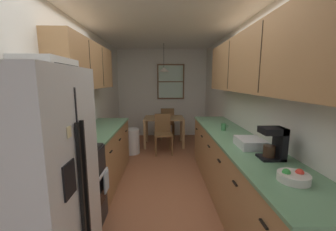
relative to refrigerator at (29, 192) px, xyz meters
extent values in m
plane|color=#995B3D|center=(0.93, 2.20, -0.87)|extent=(12.00, 12.00, 0.00)
cube|color=white|center=(-0.42, 2.20, 0.40)|extent=(0.10, 9.00, 2.55)
cube|color=white|center=(2.28, 2.20, 0.40)|extent=(0.10, 9.00, 2.55)
cube|color=white|center=(0.93, 4.85, 0.40)|extent=(4.40, 0.10, 2.55)
cube|color=white|center=(0.93, 2.20, 1.72)|extent=(4.40, 9.00, 0.08)
cube|color=silver|center=(0.00, 0.00, 0.00)|extent=(0.74, 0.79, 1.74)
cube|color=black|center=(0.37, 0.00, -0.05)|extent=(0.01, 0.01, 1.57)
cube|color=black|center=(0.39, -0.04, -0.05)|extent=(0.02, 0.02, 1.11)
cube|color=black|center=(0.39, 0.04, -0.05)|extent=(0.02, 0.02, 1.11)
cube|color=black|center=(0.37, -0.17, 0.17)|extent=(0.01, 0.15, 0.22)
cube|color=beige|center=(0.37, -0.13, 0.46)|extent=(0.01, 0.05, 0.07)
cube|color=black|center=(-0.06, 0.72, -0.42)|extent=(0.62, 0.60, 0.90)
cube|color=black|center=(0.26, 0.72, -0.45)|extent=(0.01, 0.42, 0.30)
cube|color=silver|center=(0.28, 0.72, -0.24)|extent=(0.02, 0.48, 0.02)
cube|color=black|center=(-0.06, 0.72, 0.04)|extent=(0.59, 0.57, 0.02)
cube|color=black|center=(-0.34, 0.72, 0.13)|extent=(0.06, 0.60, 0.20)
cylinder|color=#2D2D2D|center=(-0.20, 0.58, 0.05)|extent=(0.15, 0.15, 0.01)
cylinder|color=#2D2D2D|center=(-0.20, 0.85, 0.05)|extent=(0.15, 0.15, 0.01)
cylinder|color=#2D2D2D|center=(0.08, 0.58, 0.05)|extent=(0.15, 0.15, 0.01)
cylinder|color=#2D2D2D|center=(0.08, 0.85, 0.05)|extent=(0.15, 0.15, 0.01)
cube|color=white|center=(-0.18, 0.72, 0.82)|extent=(0.38, 0.59, 0.36)
cube|color=black|center=(0.02, 0.66, 0.82)|extent=(0.01, 0.35, 0.23)
cube|color=#2D2D33|center=(0.02, 0.92, 0.82)|extent=(0.01, 0.12, 0.23)
cube|color=#A87A4C|center=(-0.07, 1.91, -0.44)|extent=(0.60, 1.76, 0.87)
cube|color=#60936B|center=(-0.07, 1.91, 0.01)|extent=(0.63, 1.78, 0.03)
cube|color=black|center=(0.24, 1.32, -0.17)|extent=(0.02, 0.10, 0.01)
cube|color=black|center=(0.24, 1.91, -0.17)|extent=(0.02, 0.10, 0.01)
cube|color=black|center=(0.24, 2.50, -0.17)|extent=(0.02, 0.10, 0.01)
cube|color=#A87A4C|center=(-0.21, 1.86, 1.00)|extent=(0.32, 1.86, 0.69)
cube|color=#2D2319|center=(-0.05, 1.55, 1.00)|extent=(0.01, 0.01, 0.63)
cube|color=#2D2319|center=(-0.05, 2.17, 1.00)|extent=(0.01, 0.01, 0.63)
cube|color=#A87A4C|center=(1.93, 1.24, -0.44)|extent=(0.60, 3.34, 0.87)
cube|color=#60936B|center=(1.93, 1.24, 0.01)|extent=(0.63, 3.36, 0.03)
cube|color=black|center=(1.62, -0.15, -0.17)|extent=(0.02, 0.10, 0.01)
cube|color=black|center=(1.62, 0.41, -0.17)|extent=(0.02, 0.10, 0.01)
cube|color=black|center=(1.62, 0.96, -0.17)|extent=(0.02, 0.10, 0.01)
cube|color=black|center=(1.62, 1.52, -0.17)|extent=(0.02, 0.10, 0.01)
cube|color=black|center=(1.62, 2.08, -0.17)|extent=(0.02, 0.10, 0.01)
cube|color=black|center=(1.62, 2.63, -0.17)|extent=(0.02, 0.10, 0.01)
cube|color=#A87A4C|center=(2.07, 1.19, 1.00)|extent=(0.32, 3.04, 0.75)
cube|color=#2D2319|center=(1.91, 0.69, 1.00)|extent=(0.01, 0.01, 0.69)
cube|color=#2D2319|center=(1.91, 1.69, 1.00)|extent=(0.01, 0.01, 0.69)
cube|color=#A87F51|center=(0.97, 3.82, -0.16)|extent=(1.00, 0.72, 0.03)
cube|color=#A87F51|center=(0.50, 3.48, -0.52)|extent=(0.06, 0.06, 0.70)
cube|color=#A87F51|center=(1.44, 3.48, -0.52)|extent=(0.06, 0.06, 0.70)
cube|color=#A87F51|center=(0.50, 4.15, -0.52)|extent=(0.06, 0.06, 0.70)
cube|color=#A87F51|center=(1.44, 4.15, -0.52)|extent=(0.06, 0.06, 0.70)
cube|color=brown|center=(0.96, 3.18, -0.42)|extent=(0.44, 0.44, 0.04)
cube|color=brown|center=(0.94, 3.36, -0.20)|extent=(0.37, 0.07, 0.45)
cylinder|color=brown|center=(1.15, 3.01, -0.65)|extent=(0.04, 0.04, 0.43)
cylinder|color=brown|center=(0.79, 2.98, -0.65)|extent=(0.04, 0.04, 0.43)
cylinder|color=brown|center=(1.12, 3.37, -0.65)|extent=(0.04, 0.04, 0.43)
cylinder|color=brown|center=(0.76, 3.34, -0.65)|extent=(0.04, 0.04, 0.43)
cube|color=brown|center=(1.06, 4.45, -0.42)|extent=(0.42, 0.42, 0.04)
cube|color=brown|center=(1.07, 4.27, -0.20)|extent=(0.37, 0.05, 0.45)
cylinder|color=brown|center=(0.87, 4.63, -0.65)|extent=(0.04, 0.04, 0.43)
cylinder|color=brown|center=(1.24, 4.65, -0.65)|extent=(0.04, 0.04, 0.43)
cylinder|color=brown|center=(0.89, 4.26, -0.65)|extent=(0.04, 0.04, 0.43)
cylinder|color=brown|center=(1.25, 4.28, -0.65)|extent=(0.04, 0.04, 0.43)
cylinder|color=black|center=(0.97, 3.82, 1.39)|extent=(0.01, 0.01, 0.58)
cone|color=beige|center=(0.97, 3.82, 1.05)|extent=(0.28, 0.28, 0.10)
sphere|color=white|center=(0.97, 3.82, 1.07)|extent=(0.06, 0.06, 0.06)
cube|color=brown|center=(1.18, 4.78, 0.75)|extent=(0.79, 0.04, 1.02)
cube|color=#B2D1B7|center=(1.18, 4.76, 0.75)|extent=(0.71, 0.01, 0.94)
cube|color=brown|center=(1.18, 4.76, 0.75)|extent=(0.71, 0.02, 0.03)
cylinder|color=white|center=(0.23, 3.21, -0.59)|extent=(0.35, 0.35, 0.57)
cylinder|color=#265999|center=(-0.07, 1.22, 0.10)|extent=(0.10, 0.10, 0.14)
cylinder|color=white|center=(-0.07, 1.22, 0.18)|extent=(0.10, 0.10, 0.02)
cube|color=silver|center=(0.29, 0.87, -0.37)|extent=(0.02, 0.16, 0.24)
cube|color=black|center=(1.99, 0.50, 0.04)|extent=(0.22, 0.18, 0.02)
cube|color=black|center=(2.07, 0.50, 0.18)|extent=(0.06, 0.18, 0.31)
cube|color=black|center=(1.99, 0.50, 0.31)|extent=(0.22, 0.18, 0.06)
cylinder|color=#331E14|center=(1.97, 0.50, 0.11)|extent=(0.11, 0.11, 0.11)
cylinder|color=#3F7F4C|center=(1.87, 1.69, 0.08)|extent=(0.07, 0.07, 0.11)
torus|color=#3F7F4C|center=(1.92, 1.69, 0.09)|extent=(0.05, 0.01, 0.05)
cylinder|color=silver|center=(1.93, 0.05, 0.06)|extent=(0.23, 0.23, 0.06)
cylinder|color=black|center=(1.93, 0.05, 0.07)|extent=(0.19, 0.19, 0.03)
sphere|color=red|center=(1.98, 0.06, 0.09)|extent=(0.06, 0.06, 0.06)
sphere|color=green|center=(1.88, 0.07, 0.09)|extent=(0.06, 0.06, 0.06)
cube|color=silver|center=(1.94, 0.86, 0.08)|extent=(0.28, 0.34, 0.10)
cylinder|color=silver|center=(1.02, 3.87, -0.11)|extent=(0.16, 0.16, 0.06)
camera|label=1|loc=(0.95, -1.38, 0.77)|focal=22.09mm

